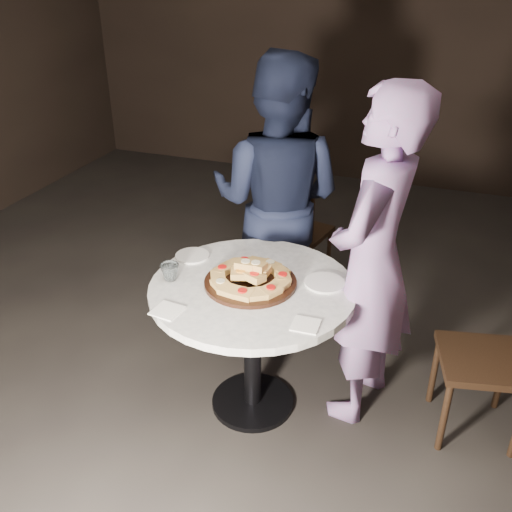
# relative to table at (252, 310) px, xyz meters

# --- Properties ---
(floor) EXTENTS (7.00, 7.00, 0.00)m
(floor) POSITION_rel_table_xyz_m (-0.04, 0.01, -0.59)
(floor) COLOR black
(floor) RESTS_ON ground
(table) EXTENTS (1.10, 1.10, 0.72)m
(table) POSITION_rel_table_xyz_m (0.00, 0.00, 0.00)
(table) COLOR black
(table) RESTS_ON ground
(serving_board) EXTENTS (0.56, 0.56, 0.02)m
(serving_board) POSITION_rel_table_xyz_m (-0.01, 0.01, 0.14)
(serving_board) COLOR black
(serving_board) RESTS_ON table
(focaccia_pile) EXTENTS (0.39, 0.38, 0.10)m
(focaccia_pile) POSITION_rel_table_xyz_m (-0.01, 0.01, 0.18)
(focaccia_pile) COLOR tan
(focaccia_pile) RESTS_ON serving_board
(plate_left) EXTENTS (0.22, 0.22, 0.01)m
(plate_left) POSITION_rel_table_xyz_m (-0.39, 0.16, 0.14)
(plate_left) COLOR white
(plate_left) RESTS_ON table
(plate_right) EXTENTS (0.25, 0.25, 0.01)m
(plate_right) POSITION_rel_table_xyz_m (0.31, 0.13, 0.14)
(plate_right) COLOR white
(plate_right) RESTS_ON table
(water_glass) EXTENTS (0.09, 0.09, 0.08)m
(water_glass) POSITION_rel_table_xyz_m (-0.38, -0.08, 0.18)
(water_glass) COLOR silver
(water_glass) RESTS_ON table
(napkin_near) EXTENTS (0.13, 0.13, 0.01)m
(napkin_near) POSITION_rel_table_xyz_m (-0.27, -0.33, 0.14)
(napkin_near) COLOR white
(napkin_near) RESTS_ON table
(napkin_far) EXTENTS (0.12, 0.12, 0.01)m
(napkin_far) POSITION_rel_table_xyz_m (0.32, -0.23, 0.14)
(napkin_far) COLOR white
(napkin_far) RESTS_ON table
(chair_far) EXTENTS (0.43, 0.45, 0.77)m
(chair_far) POSITION_rel_table_xyz_m (-0.15, 1.24, -0.15)
(chair_far) COLOR black
(chair_far) RESTS_ON ground
(chair_right) EXTENTS (0.48, 0.46, 0.83)m
(chair_right) POSITION_rel_table_xyz_m (1.15, 0.23, -0.11)
(chair_right) COLOR black
(chair_right) RESTS_ON ground
(diner_navy) EXTENTS (0.81, 0.64, 1.67)m
(diner_navy) POSITION_rel_table_xyz_m (-0.13, 0.76, 0.24)
(diner_navy) COLOR black
(diner_navy) RESTS_ON ground
(diner_teal) EXTENTS (0.51, 0.67, 1.66)m
(diner_teal) POSITION_rel_table_xyz_m (0.51, 0.21, 0.24)
(diner_teal) COLOR #81669D
(diner_teal) RESTS_ON ground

